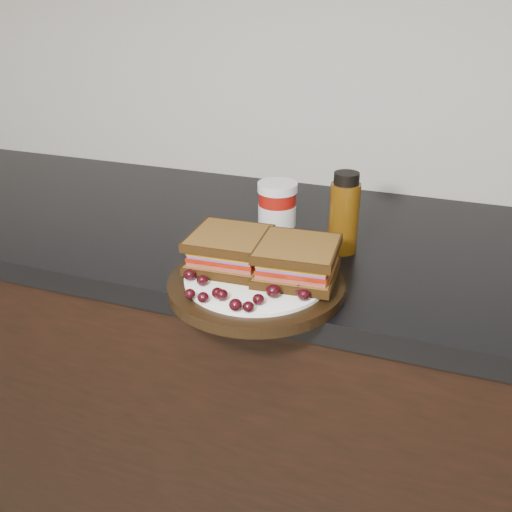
{
  "coord_description": "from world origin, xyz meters",
  "views": [
    {
      "loc": [
        0.46,
        0.71,
        1.34
      ],
      "look_at": [
        0.19,
        1.46,
        0.96
      ],
      "focal_mm": 40.0,
      "sensor_mm": 36.0,
      "label": 1
    }
  ],
  "objects": [
    {
      "name": "grape_4",
      "position": [
        0.16,
        1.38,
        0.93
      ],
      "size": [
        0.02,
        0.02,
        0.02
      ],
      "primitive_type": "ellipsoid",
      "color": "black",
      "rests_on": "plate"
    },
    {
      "name": "grape_12",
      "position": [
        0.28,
        1.44,
        0.93
      ],
      "size": [
        0.02,
        0.02,
        0.02
      ],
      "primitive_type": "ellipsoid",
      "color": "black",
      "rests_on": "plate"
    },
    {
      "name": "grape_13",
      "position": [
        0.28,
        1.46,
        0.93
      ],
      "size": [
        0.02,
        0.02,
        0.02
      ],
      "primitive_type": "ellipsoid",
      "color": "black",
      "rests_on": "plate"
    },
    {
      "name": "grape_8",
      "position": [
        0.22,
        1.38,
        0.93
      ],
      "size": [
        0.02,
        0.02,
        0.02
      ],
      "primitive_type": "ellipsoid",
      "color": "black",
      "rests_on": "plate"
    },
    {
      "name": "plate",
      "position": [
        0.19,
        1.46,
        0.91
      ],
      "size": [
        0.28,
        0.28,
        0.02
      ],
      "primitive_type": "cylinder",
      "color": "black",
      "rests_on": "countertop"
    },
    {
      "name": "grape_14",
      "position": [
        0.26,
        1.48,
        0.93
      ],
      "size": [
        0.01,
        0.01,
        0.01
      ],
      "primitive_type": "ellipsoid",
      "color": "black",
      "rests_on": "plate"
    },
    {
      "name": "grape_5",
      "position": [
        0.17,
        1.37,
        0.93
      ],
      "size": [
        0.02,
        0.02,
        0.02
      ],
      "primitive_type": "ellipsoid",
      "color": "black",
      "rests_on": "plate"
    },
    {
      "name": "grape_1",
      "position": [
        0.12,
        1.4,
        0.93
      ],
      "size": [
        0.02,
        0.02,
        0.02
      ],
      "primitive_type": "ellipsoid",
      "color": "black",
      "rests_on": "plate"
    },
    {
      "name": "grape_24",
      "position": [
        0.11,
        1.46,
        0.93
      ],
      "size": [
        0.02,
        0.02,
        0.02
      ],
      "primitive_type": "ellipsoid",
      "color": "black",
      "rests_on": "plate"
    },
    {
      "name": "grape_2",
      "position": [
        0.12,
        1.36,
        0.93
      ],
      "size": [
        0.02,
        0.02,
        0.02
      ],
      "primitive_type": "ellipsoid",
      "color": "black",
      "rests_on": "plate"
    },
    {
      "name": "grape_3",
      "position": [
        0.14,
        1.36,
        0.93
      ],
      "size": [
        0.02,
        0.02,
        0.02
      ],
      "primitive_type": "ellipsoid",
      "color": "black",
      "rests_on": "plate"
    },
    {
      "name": "sandwich_right",
      "position": [
        0.25,
        1.48,
        0.95
      ],
      "size": [
        0.13,
        0.13,
        0.06
      ],
      "primitive_type": null,
      "rotation": [
        0.0,
        0.0,
        0.08
      ],
      "color": "brown",
      "rests_on": "plate"
    },
    {
      "name": "grape_17",
      "position": [
        0.14,
        1.5,
        0.93
      ],
      "size": [
        0.02,
        0.02,
        0.02
      ],
      "primitive_type": "ellipsoid",
      "color": "black",
      "rests_on": "plate"
    },
    {
      "name": "sandwich_left",
      "position": [
        0.13,
        1.48,
        0.95
      ],
      "size": [
        0.13,
        0.13,
        0.06
      ],
      "primitive_type": null,
      "rotation": [
        0.0,
        0.0,
        0.05
      ],
      "color": "brown",
      "rests_on": "plate"
    },
    {
      "name": "grape_9",
      "position": [
        0.23,
        1.41,
        0.93
      ],
      "size": [
        0.02,
        0.02,
        0.02
      ],
      "primitive_type": "ellipsoid",
      "color": "black",
      "rests_on": "plate"
    },
    {
      "name": "oil_bottle",
      "position": [
        0.28,
        1.65,
        0.97
      ],
      "size": [
        0.06,
        0.06,
        0.15
      ],
      "primitive_type": "cylinder",
      "rotation": [
        0.0,
        0.0,
        -0.22
      ],
      "color": "#513008",
      "rests_on": "countertop"
    },
    {
      "name": "grape_20",
      "position": [
        0.13,
        1.45,
        0.93
      ],
      "size": [
        0.02,
        0.02,
        0.02
      ],
      "primitive_type": "ellipsoid",
      "color": "black",
      "rests_on": "plate"
    },
    {
      "name": "countertop",
      "position": [
        0.0,
        1.7,
        0.88
      ],
      "size": [
        3.98,
        0.6,
        0.04
      ],
      "primitive_type": "cube",
      "color": "black",
      "rests_on": "base_cabinets"
    },
    {
      "name": "base_cabinets",
      "position": [
        0.0,
        1.7,
        0.43
      ],
      "size": [
        3.96,
        0.58,
        0.86
      ],
      "primitive_type": "cube",
      "color": "black",
      "rests_on": "ground_plane"
    },
    {
      "name": "grape_16",
      "position": [
        0.14,
        1.52,
        0.93
      ],
      "size": [
        0.02,
        0.02,
        0.02
      ],
      "primitive_type": "ellipsoid",
      "color": "black",
      "rests_on": "plate"
    },
    {
      "name": "grape_6",
      "position": [
        0.2,
        1.35,
        0.93
      ],
      "size": [
        0.02,
        0.02,
        0.02
      ],
      "primitive_type": "ellipsoid",
      "color": "black",
      "rests_on": "plate"
    },
    {
      "name": "grape_11",
      "position": [
        0.27,
        1.43,
        0.93
      ],
      "size": [
        0.02,
        0.02,
        0.02
      ],
      "primitive_type": "ellipsoid",
      "color": "black",
      "rests_on": "plate"
    },
    {
      "name": "grape_21",
      "position": [
        0.13,
        1.45,
        0.93
      ],
      "size": [
        0.02,
        0.02,
        0.01
      ],
      "primitive_type": "ellipsoid",
      "color": "black",
      "rests_on": "plate"
    },
    {
      "name": "grape_23",
      "position": [
        0.11,
        1.48,
        0.93
      ],
      "size": [
        0.02,
        0.02,
        0.02
      ],
      "primitive_type": "ellipsoid",
      "color": "black",
      "rests_on": "plate"
    },
    {
      "name": "grape_10",
      "position": [
        0.28,
        1.41,
        0.93
      ],
      "size": [
        0.02,
        0.02,
        0.02
      ],
      "primitive_type": "ellipsoid",
      "color": "black",
      "rests_on": "plate"
    },
    {
      "name": "grape_15",
      "position": [
        0.23,
        1.48,
        0.93
      ],
      "size": [
        0.02,
        0.02,
        0.02
      ],
      "primitive_type": "ellipsoid",
      "color": "black",
      "rests_on": "plate"
    },
    {
      "name": "grape_19",
      "position": [
        0.11,
        1.47,
        0.93
      ],
      "size": [
        0.02,
        0.02,
        0.02
      ],
      "primitive_type": "ellipsoid",
      "color": "black",
      "rests_on": "plate"
    },
    {
      "name": "grape_0",
      "position": [
        0.09,
        1.41,
        0.93
      ],
      "size": [
        0.02,
        0.02,
        0.02
      ],
      "primitive_type": "ellipsoid",
      "color": "black",
      "rests_on": "plate"
    },
    {
      "name": "grape_18",
      "position": [
        0.1,
        1.49,
        0.93
      ],
      "size": [
        0.02,
        0.02,
        0.02
      ],
      "primitive_type": "ellipsoid",
      "color": "black",
      "rests_on": "plate"
    },
    {
      "name": "grape_22",
      "position": [
        0.14,
        1.49,
        0.93
      ],
      "size": [
        0.02,
        0.02,
        0.02
      ],
      "primitive_type": "ellipsoid",
      "color": "black",
      "rests_on": "plate"
    },
    {
      "name": "condiment_jar",
      "position": [
        0.15,
        1.67,
        0.95
      ],
      "size": [
        0.1,
        0.1,
        0.11
      ],
      "primitive_type": "cylinder",
      "rotation": [
        0.0,
        0.0,
        -0.4
      ],
      "color": "maroon",
      "rests_on": "countertop"
    },
    {
      "name": "grape_7",
      "position": [
        0.21,
        1.35,
        0.93
      ],
      "size": [
        0.02,
        0.02,
        0.02
      ],
      "primitive_type": "ellipsoid",
      "color": "black",
      "rests_on": "plate"
    }
  ]
}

